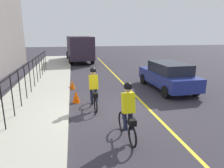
{
  "coord_description": "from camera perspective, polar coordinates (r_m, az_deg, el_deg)",
  "views": [
    {
      "loc": [
        -7.79,
        1.52,
        3.24
      ],
      "look_at": [
        0.76,
        -0.12,
        1.0
      ],
      "focal_mm": 32.51,
      "sensor_mm": 36.0,
      "label": 1
    }
  ],
  "objects": [
    {
      "name": "box_truck_background",
      "position": [
        22.92,
        -9.22,
        10.01
      ],
      "size": [
        6.87,
        2.95,
        2.78
      ],
      "rotation": [
        0.0,
        0.0,
        0.08
      ],
      "color": "#2D2031",
      "rests_on": "ground"
    },
    {
      "name": "patrol_sedan",
      "position": [
        12.04,
        15.44,
        2.31
      ],
      "size": [
        4.47,
        2.07,
        1.58
      ],
      "rotation": [
        0.0,
        0.0,
        0.04
      ],
      "color": "navy",
      "rests_on": "ground"
    },
    {
      "name": "cyclist_lead",
      "position": [
        8.62,
        -5.21,
        -1.33
      ],
      "size": [
        1.71,
        0.38,
        1.83
      ],
      "rotation": [
        0.0,
        0.0,
        0.06
      ],
      "color": "black",
      "rests_on": "ground"
    },
    {
      "name": "lane_line_centre",
      "position": [
        9.0,
        10.31,
        -6.91
      ],
      "size": [
        36.0,
        0.12,
        0.01
      ],
      "primitive_type": "cube",
      "color": "yellow",
      "rests_on": "ground"
    },
    {
      "name": "traffic_cone_far",
      "position": [
        12.07,
        -11.13,
        -0.2
      ],
      "size": [
        0.36,
        0.36,
        0.5
      ],
      "primitive_type": "cone",
      "color": "#F15A06",
      "rests_on": "ground"
    },
    {
      "name": "iron_fence",
      "position": [
        9.3,
        -24.75,
        0.68
      ],
      "size": [
        17.59,
        0.04,
        1.6
      ],
      "color": "black",
      "rests_on": "sidewalk"
    },
    {
      "name": "traffic_cone_near",
      "position": [
        9.71,
        -10.09,
        -3.54
      ],
      "size": [
        0.36,
        0.36,
        0.57
      ],
      "primitive_type": "cone",
      "color": "#F64D00",
      "rests_on": "ground"
    },
    {
      "name": "ground_plane",
      "position": [
        8.58,
        0.18,
        -7.78
      ],
      "size": [
        80.0,
        80.0,
        0.0
      ],
      "primitive_type": "plane",
      "color": "#322E36"
    },
    {
      "name": "cyclist_follow",
      "position": [
        6.17,
        4.48,
        -7.8
      ],
      "size": [
        1.71,
        0.38,
        1.83
      ],
      "rotation": [
        0.0,
        0.0,
        0.06
      ],
      "color": "black",
      "rests_on": "ground"
    },
    {
      "name": "sidewalk",
      "position": [
        8.62,
        -22.85,
        -8.32
      ],
      "size": [
        40.0,
        3.2,
        0.15
      ],
      "primitive_type": "cube",
      "color": "#B4B3A1",
      "rests_on": "ground"
    }
  ]
}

